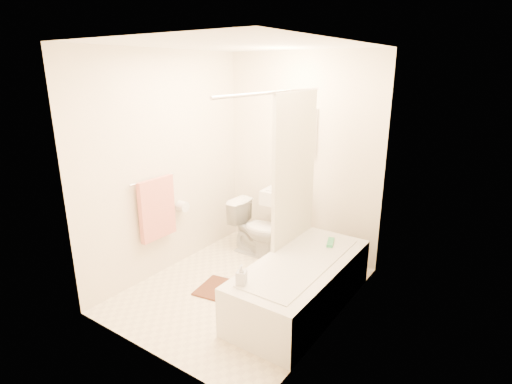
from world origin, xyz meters
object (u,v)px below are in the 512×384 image
Objects in this scene: bathtub at (301,284)px; bath_mat at (226,291)px; toilet at (256,229)px; sink at (284,220)px; soap_bottle at (241,275)px.

bath_mat is (-0.75, -0.21, -0.22)m from bathtub.
toilet is at bearing 144.80° from bathtub.
toilet is at bearing -154.95° from sink.
soap_bottle reaches higher than bath_mat.
bathtub is at bearing 15.47° from bath_mat.
bathtub is at bearing 71.23° from soap_bottle.
sink reaches higher than bath_mat.
sink reaches higher than bathtub.
toilet is at bearing 119.79° from soap_bottle.
sink reaches higher than toilet.
soap_bottle reaches higher than bathtub.
bath_mat is 3.19× the size of soap_bottle.
bathtub is 2.88× the size of bath_mat.
toilet is 3.71× the size of soap_bottle.
sink is 1.60m from soap_bottle.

